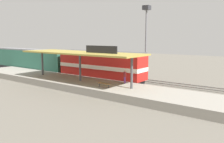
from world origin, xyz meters
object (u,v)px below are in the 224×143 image
passenger_carriage_single (29,60)px  person_waiting (125,76)px  freight_car (81,63)px  platform_bench (104,84)px  light_mast (146,26)px  locomotive (100,66)px

passenger_carriage_single → person_waiting: (-2.66, -24.15, -0.46)m
freight_car → person_waiting: (-7.26, -14.58, -0.12)m
freight_car → passenger_carriage_single: bearing=115.7°
platform_bench → passenger_carriage_single: passenger_carriage_single is taller
passenger_carriage_single → light_mast: light_mast is taller
passenger_carriage_single → light_mast: (7.80, -21.33, 6.08)m
light_mast → person_waiting: (-10.46, -2.81, -6.54)m
platform_bench → light_mast: size_ratio=0.15×
passenger_carriage_single → freight_car: bearing=-64.3°
platform_bench → light_mast: (13.80, 2.17, 7.05)m
passenger_carriage_single → person_waiting: size_ratio=11.70×
platform_bench → person_waiting: (3.34, -0.64, 0.51)m
light_mast → person_waiting: size_ratio=6.84×
person_waiting → passenger_carriage_single: bearing=83.7°
platform_bench → passenger_carriage_single: size_ratio=0.08×
locomotive → person_waiting: 6.72m
passenger_carriage_single → person_waiting: passenger_carriage_single is taller
freight_car → person_waiting: freight_car is taller
freight_car → person_waiting: bearing=-116.5°
light_mast → person_waiting: light_mast is taller
passenger_carriage_single → locomotive: bearing=-90.0°
passenger_carriage_single → light_mast: 23.51m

